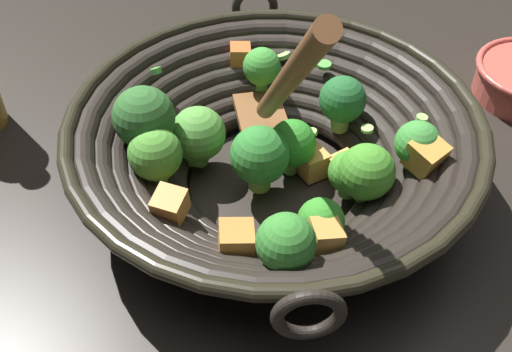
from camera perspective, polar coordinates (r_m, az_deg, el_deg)
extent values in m
plane|color=#28231E|center=(0.64, 1.57, -1.25)|extent=(4.00, 4.00, 0.00)
cylinder|color=black|center=(0.63, 1.58, -0.93)|extent=(0.17, 0.17, 0.01)
torus|color=black|center=(0.62, 1.61, 0.04)|extent=(0.22, 0.22, 0.02)
torus|color=black|center=(0.61, 1.63, 0.70)|extent=(0.24, 0.24, 0.02)
torus|color=black|center=(0.61, 1.64, 1.38)|extent=(0.27, 0.27, 0.02)
torus|color=black|center=(0.60, 1.66, 2.07)|extent=(0.30, 0.30, 0.02)
torus|color=black|center=(0.59, 1.68, 2.78)|extent=(0.32, 0.32, 0.02)
torus|color=black|center=(0.59, 1.70, 3.51)|extent=(0.35, 0.35, 0.02)
torus|color=black|center=(0.58, 1.72, 4.25)|extent=(0.38, 0.38, 0.02)
torus|color=black|center=(0.57, 1.75, 5.01)|extent=(0.39, 0.39, 0.01)
torus|color=black|center=(0.44, 4.88, -12.64)|extent=(0.02, 0.05, 0.05)
torus|color=black|center=(0.75, -0.11, 15.23)|extent=(0.02, 0.05, 0.05)
cylinder|color=#7BA23C|center=(0.61, -9.89, 2.95)|extent=(0.03, 0.03, 0.02)
sphere|color=#31692D|center=(0.58, -10.28, 5.35)|extent=(0.06, 0.06, 0.06)
cylinder|color=#82B15B|center=(0.66, 7.71, 4.97)|extent=(0.02, 0.02, 0.02)
sphere|color=#24652F|center=(0.64, 7.96, 6.99)|extent=(0.05, 0.05, 0.05)
cylinder|color=#67B44C|center=(0.68, 0.53, 8.23)|extent=(0.02, 0.02, 0.02)
sphere|color=green|center=(0.67, 0.54, 10.04)|extent=(0.04, 0.04, 0.04)
cylinder|color=#62A536|center=(0.60, 14.23, 1.23)|extent=(0.03, 0.03, 0.01)
sphere|color=#3F923B|center=(0.58, 14.63, 2.92)|extent=(0.04, 0.04, 0.04)
cylinder|color=#7FAD4D|center=(0.50, 2.65, -8.12)|extent=(0.02, 0.02, 0.02)
sphere|color=#388932|center=(0.47, 2.76, -6.14)|extent=(0.05, 0.05, 0.05)
cylinder|color=#669F40|center=(0.61, 8.40, -1.22)|extent=(0.02, 0.02, 0.01)
sphere|color=#45952C|center=(0.59, 8.64, 0.36)|extent=(0.04, 0.04, 0.04)
cylinder|color=#5D8F40|center=(0.63, 3.23, 1.04)|extent=(0.02, 0.02, 0.02)
sphere|color=#2F8927|center=(0.61, 3.34, 3.03)|extent=(0.05, 0.05, 0.05)
cylinder|color=#69AF4D|center=(0.59, -8.96, 0.07)|extent=(0.02, 0.02, 0.02)
sphere|color=#4F9A35|center=(0.57, -9.26, 2.03)|extent=(0.05, 0.05, 0.05)
cylinder|color=#5B974E|center=(0.63, -5.70, 1.78)|extent=(0.03, 0.03, 0.02)
sphere|color=green|center=(0.62, -5.86, 3.51)|extent=(0.04, 0.04, 0.04)
cylinder|color=#69A045|center=(0.64, -5.16, 1.82)|extent=(0.03, 0.03, 0.02)
sphere|color=#58A241|center=(0.62, -5.34, 3.90)|extent=(0.06, 0.06, 0.06)
cylinder|color=#78BD56|center=(0.59, 9.80, -1.57)|extent=(0.02, 0.02, 0.01)
sphere|color=#45952B|center=(0.57, 10.14, 0.38)|extent=(0.05, 0.05, 0.05)
cylinder|color=#7BAB42|center=(0.61, 0.33, -0.36)|extent=(0.03, 0.03, 0.02)
sphere|color=#328533|center=(0.58, 0.34, 1.91)|extent=(0.06, 0.06, 0.06)
cylinder|color=#7AB444|center=(0.55, 5.77, -6.01)|extent=(0.02, 0.02, 0.02)
sphere|color=#37922A|center=(0.53, 5.98, -4.15)|extent=(0.04, 0.04, 0.04)
cube|color=gold|center=(0.51, 6.33, -5.59)|extent=(0.03, 0.03, 0.03)
cube|color=#CE8037|center=(0.51, -1.84, -6.04)|extent=(0.03, 0.03, 0.03)
cube|color=#D89346|center=(0.63, 5.25, 1.17)|extent=(0.04, 0.04, 0.03)
cube|color=gold|center=(0.62, 8.07, 0.86)|extent=(0.03, 0.03, 0.03)
cube|color=gold|center=(0.58, 15.36, 1.86)|extent=(0.05, 0.04, 0.04)
cube|color=#D2883A|center=(0.54, -7.91, -2.68)|extent=(0.04, 0.03, 0.03)
cube|color=#BD652F|center=(0.70, -1.46, 11.05)|extent=(0.03, 0.03, 0.02)
cylinder|color=#99D166|center=(0.63, 10.20, 4.28)|extent=(0.02, 0.02, 0.00)
cylinder|color=#99D166|center=(0.59, 9.84, -1.19)|extent=(0.02, 0.02, 0.01)
cylinder|color=#56B247|center=(0.68, 6.28, 10.13)|extent=(0.02, 0.02, 0.00)
cylinder|color=#99D166|center=(0.61, 15.00, 5.13)|extent=(0.01, 0.01, 0.01)
cylinder|color=#99D166|center=(0.70, 2.66, 10.97)|extent=(0.02, 0.02, 0.01)
cylinder|color=#56B247|center=(0.65, -9.14, 9.53)|extent=(0.02, 0.02, 0.01)
cylinder|color=#56B247|center=(0.65, 8.48, 5.52)|extent=(0.02, 0.01, 0.01)
cylinder|color=#56B247|center=(0.61, 1.86, 3.03)|extent=(0.02, 0.02, 0.00)
cylinder|color=#56B247|center=(0.57, 5.44, -4.72)|extent=(0.02, 0.02, 0.01)
cylinder|color=#99D166|center=(0.63, 4.95, 3.96)|extent=(0.02, 0.02, 0.01)
cube|color=brown|center=(0.66, 0.46, 5.60)|extent=(0.08, 0.07, 0.01)
cylinder|color=brown|center=(0.49, 2.97, 8.78)|extent=(0.19, 0.07, 0.21)
cylinder|color=#99D166|center=(0.83, 22.13, 9.41)|extent=(0.02, 0.02, 0.00)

